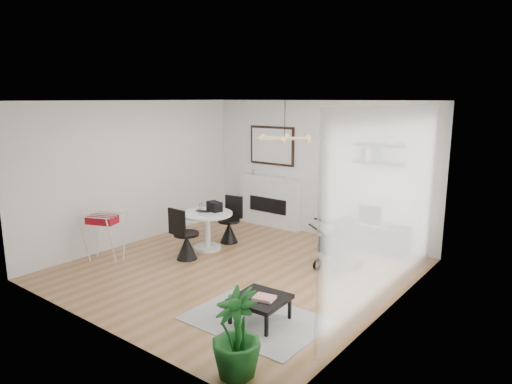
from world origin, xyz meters
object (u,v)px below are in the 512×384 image
Objects in this scene: crt_tv at (375,213)px; stroller at (341,247)px; potted_plant at (236,334)px; drying_rack at (105,236)px; fireplace at (270,195)px; dining_table at (207,225)px; coffee_table at (260,300)px; tv_console at (371,237)px.

crt_tv is 1.28m from stroller.
drying_rack is at bearing 163.40° from potted_plant.
fireplace is 1.99m from dining_table.
stroller is (2.43, 0.57, -0.07)m from dining_table.
dining_table is at bearing 36.76° from drying_rack.
potted_plant is (0.48, -1.03, 0.16)m from coffee_table.
fireplace is at bearing 122.48° from potted_plant.
dining_table is at bearing -89.92° from fireplace.
potted_plant is at bearing -83.64° from crt_tv.
drying_rack is (-0.93, -3.49, -0.25)m from fireplace.
fireplace reaches higher than dining_table.
stroller is at bearing 10.26° from drying_rack.
fireplace is 2.29× the size of dining_table.
tv_console is 1.39× the size of dining_table.
fireplace reaches higher than tv_console.
crt_tv is 0.59× the size of drying_rack.
crt_tv is 0.52× the size of dining_table.
potted_plant reaches higher than dining_table.
stroller is 1.38× the size of coffee_table.
stroller is 3.29m from potted_plant.
crt_tv reaches higher than stroller.
tv_console is 1.25m from stroller.
drying_rack is at bearing -121.69° from dining_table.
stroller reaches higher than tv_console.
dining_table is (0.00, -1.97, -0.23)m from fireplace.
stroller is at bearing -91.39° from crt_tv.
crt_tv is at bearing -3.87° from fireplace.
fireplace is 2.82m from stroller.
drying_rack reaches higher than coffee_table.
crt_tv is at bearing -4.41° from tv_console.
coffee_table is at bearing -33.63° from dining_table.
dining_table reaches higher than coffee_table.
coffee_table is (0.05, -2.22, -0.09)m from stroller.
potted_plant is at bearing -64.57° from stroller.
tv_console is at bearing 106.74° from stroller.
drying_rack reaches higher than tv_console.
tv_console is 1.45× the size of stroller.
potted_plant is (3.89, -1.16, 0.02)m from drying_rack.
dining_table is at bearing -143.70° from crt_tv.
stroller is 2.22m from coffee_table.
dining_table is 1.44× the size of coffee_table.
coffee_table is at bearing -89.71° from crt_tv.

